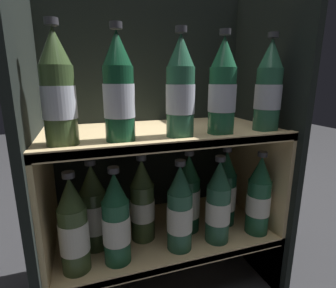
{
  "coord_description": "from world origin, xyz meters",
  "views": [
    {
      "loc": [
        -0.22,
        -0.54,
        0.66
      ],
      "look_at": [
        0.0,
        0.12,
        0.48
      ],
      "focal_mm": 28.0,
      "sensor_mm": 36.0,
      "label": 1
    }
  ],
  "objects_px": {
    "bottle_lower_front_0": "(73,228)",
    "bottle_lower_front_1": "(116,221)",
    "bottle_upper_front_3": "(222,90)",
    "bottle_upper_front_0": "(58,92)",
    "bottle_upper_front_2": "(180,90)",
    "bottle_upper_front_4": "(268,89)",
    "bottle_lower_back_1": "(142,202)",
    "bottle_lower_front_3": "(218,204)",
    "bottle_lower_front_2": "(180,211)",
    "bottle_lower_back_0": "(94,210)",
    "bottle_lower_front_4": "(259,197)",
    "bottle_lower_back_3": "(225,190)",
    "bottle_lower_back_2": "(188,196)",
    "bottle_upper_front_1": "(119,91)"
  },
  "relations": [
    {
      "from": "bottle_lower_back_0",
      "to": "bottle_lower_back_1",
      "type": "distance_m",
      "value": 0.14
    },
    {
      "from": "bottle_upper_front_2",
      "to": "bottle_lower_front_1",
      "type": "xyz_separation_m",
      "value": [
        -0.17,
        0.0,
        -0.32
      ]
    },
    {
      "from": "bottle_lower_front_0",
      "to": "bottle_lower_front_1",
      "type": "relative_size",
      "value": 1.0
    },
    {
      "from": "bottle_upper_front_3",
      "to": "bottle_lower_front_2",
      "type": "xyz_separation_m",
      "value": [
        -0.11,
        0.0,
        -0.32
      ]
    },
    {
      "from": "bottle_lower_front_1",
      "to": "bottle_lower_front_3",
      "type": "relative_size",
      "value": 1.0
    },
    {
      "from": "bottle_lower_front_2",
      "to": "bottle_lower_back_0",
      "type": "xyz_separation_m",
      "value": [
        -0.22,
        0.08,
        -0.0
      ]
    },
    {
      "from": "bottle_upper_front_2",
      "to": "bottle_lower_front_3",
      "type": "distance_m",
      "value": 0.35
    },
    {
      "from": "bottle_upper_front_2",
      "to": "bottle_lower_front_0",
      "type": "xyz_separation_m",
      "value": [
        -0.27,
        0.0,
        -0.32
      ]
    },
    {
      "from": "bottle_lower_back_1",
      "to": "bottle_lower_back_2",
      "type": "xyz_separation_m",
      "value": [
        0.15,
        0.0,
        -0.0
      ]
    },
    {
      "from": "bottle_upper_front_0",
      "to": "bottle_upper_front_3",
      "type": "height_order",
      "value": "same"
    },
    {
      "from": "bottle_upper_front_1",
      "to": "bottle_lower_back_2",
      "type": "relative_size",
      "value": 1.0
    },
    {
      "from": "bottle_upper_front_4",
      "to": "bottle_lower_back_0",
      "type": "bearing_deg",
      "value": 170.61
    },
    {
      "from": "bottle_lower_front_4",
      "to": "bottle_lower_back_1",
      "type": "height_order",
      "value": "same"
    },
    {
      "from": "bottle_upper_front_2",
      "to": "bottle_lower_back_0",
      "type": "distance_m",
      "value": 0.4
    },
    {
      "from": "bottle_lower_back_2",
      "to": "bottle_lower_front_3",
      "type": "bearing_deg",
      "value": -53.27
    },
    {
      "from": "bottle_lower_back_1",
      "to": "bottle_lower_back_3",
      "type": "xyz_separation_m",
      "value": [
        0.27,
        0.0,
        -0.0
      ]
    },
    {
      "from": "bottle_lower_front_1",
      "to": "bottle_upper_front_2",
      "type": "bearing_deg",
      "value": 0.0
    },
    {
      "from": "bottle_lower_front_2",
      "to": "bottle_lower_front_3",
      "type": "distance_m",
      "value": 0.12
    },
    {
      "from": "bottle_upper_front_3",
      "to": "bottle_lower_front_4",
      "type": "bearing_deg",
      "value": 0.0
    },
    {
      "from": "bottle_lower_front_1",
      "to": "bottle_lower_back_1",
      "type": "distance_m",
      "value": 0.12
    },
    {
      "from": "bottle_lower_front_0",
      "to": "bottle_lower_back_1",
      "type": "bearing_deg",
      "value": 22.82
    },
    {
      "from": "bottle_lower_front_0",
      "to": "bottle_lower_back_2",
      "type": "xyz_separation_m",
      "value": [
        0.33,
        0.08,
        -0.0
      ]
    },
    {
      "from": "bottle_upper_front_3",
      "to": "bottle_upper_front_2",
      "type": "bearing_deg",
      "value": 180.0
    },
    {
      "from": "bottle_upper_front_4",
      "to": "bottle_upper_front_3",
      "type": "bearing_deg",
      "value": 180.0
    },
    {
      "from": "bottle_lower_front_4",
      "to": "bottle_upper_front_2",
      "type": "bearing_deg",
      "value": 180.0
    },
    {
      "from": "bottle_lower_front_0",
      "to": "bottle_lower_back_0",
      "type": "relative_size",
      "value": 1.0
    },
    {
      "from": "bottle_upper_front_0",
      "to": "bottle_upper_front_4",
      "type": "distance_m",
      "value": 0.54
    },
    {
      "from": "bottle_lower_front_2",
      "to": "bottle_lower_back_1",
      "type": "bearing_deg",
      "value": 137.4
    },
    {
      "from": "bottle_upper_front_2",
      "to": "bottle_lower_front_1",
      "type": "bearing_deg",
      "value": 180.0
    },
    {
      "from": "bottle_lower_front_3",
      "to": "bottle_lower_front_2",
      "type": "bearing_deg",
      "value": 180.0
    },
    {
      "from": "bottle_upper_front_2",
      "to": "bottle_lower_back_3",
      "type": "relative_size",
      "value": 1.0
    },
    {
      "from": "bottle_upper_front_4",
      "to": "bottle_lower_back_3",
      "type": "bearing_deg",
      "value": 130.78
    },
    {
      "from": "bottle_lower_front_2",
      "to": "bottle_upper_front_2",
      "type": "bearing_deg",
      "value": 180.0
    },
    {
      "from": "bottle_lower_front_0",
      "to": "bottle_lower_front_4",
      "type": "xyz_separation_m",
      "value": [
        0.53,
        -0.0,
        0.0
      ]
    },
    {
      "from": "bottle_upper_front_4",
      "to": "bottle_lower_front_0",
      "type": "xyz_separation_m",
      "value": [
        -0.53,
        0.0,
        -0.33
      ]
    },
    {
      "from": "bottle_lower_front_0",
      "to": "bottle_lower_back_1",
      "type": "height_order",
      "value": "same"
    },
    {
      "from": "bottle_upper_front_1",
      "to": "bottle_lower_back_0",
      "type": "xyz_separation_m",
      "value": [
        -0.07,
        0.08,
        -0.32
      ]
    },
    {
      "from": "bottle_upper_front_4",
      "to": "bottle_lower_back_1",
      "type": "xyz_separation_m",
      "value": [
        -0.34,
        0.08,
        -0.32
      ]
    },
    {
      "from": "bottle_lower_front_0",
      "to": "bottle_lower_front_1",
      "type": "height_order",
      "value": "same"
    },
    {
      "from": "bottle_lower_front_2",
      "to": "bottle_lower_back_1",
      "type": "xyz_separation_m",
      "value": [
        -0.09,
        0.08,
        0.0
      ]
    },
    {
      "from": "bottle_lower_front_1",
      "to": "bottle_lower_back_2",
      "type": "bearing_deg",
      "value": 18.9
    },
    {
      "from": "bottle_lower_back_1",
      "to": "bottle_upper_front_4",
      "type": "bearing_deg",
      "value": -13.05
    },
    {
      "from": "bottle_upper_front_2",
      "to": "bottle_lower_front_1",
      "type": "distance_m",
      "value": 0.37
    },
    {
      "from": "bottle_upper_front_3",
      "to": "bottle_lower_back_2",
      "type": "height_order",
      "value": "bottle_upper_front_3"
    },
    {
      "from": "bottle_upper_front_3",
      "to": "bottle_upper_front_0",
      "type": "bearing_deg",
      "value": 180.0
    },
    {
      "from": "bottle_lower_front_4",
      "to": "bottle_lower_back_3",
      "type": "height_order",
      "value": "same"
    },
    {
      "from": "bottle_upper_front_4",
      "to": "bottle_lower_back_3",
      "type": "relative_size",
      "value": 1.0
    },
    {
      "from": "bottle_lower_front_1",
      "to": "bottle_lower_front_3",
      "type": "xyz_separation_m",
      "value": [
        0.29,
        -0.0,
        0.0
      ]
    },
    {
      "from": "bottle_lower_front_4",
      "to": "bottle_lower_front_0",
      "type": "bearing_deg",
      "value": 180.0
    },
    {
      "from": "bottle_lower_front_2",
      "to": "bottle_upper_front_1",
      "type": "bearing_deg",
      "value": 180.0
    }
  ]
}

